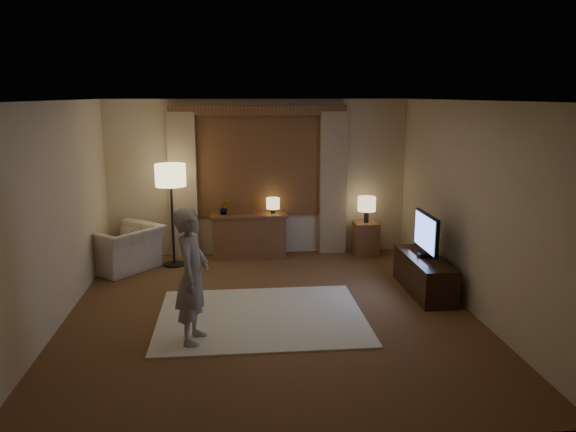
{
  "coord_description": "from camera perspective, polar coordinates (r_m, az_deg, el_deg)",
  "views": [
    {
      "loc": [
        -0.45,
        -6.57,
        2.67
      ],
      "look_at": [
        0.28,
        0.6,
        1.1
      ],
      "focal_mm": 35.0,
      "sensor_mm": 36.0,
      "label": 1
    }
  ],
  "objects": [
    {
      "name": "room",
      "position": [
        7.21,
        -2.11,
        1.58
      ],
      "size": [
        5.04,
        5.54,
        2.64
      ],
      "color": "brown",
      "rests_on": "ground"
    },
    {
      "name": "sideboard",
      "position": [
        9.37,
        -3.96,
        -2.12
      ],
      "size": [
        1.2,
        0.4,
        0.7
      ],
      "primitive_type": "cube",
      "color": "brown",
      "rests_on": "floor"
    },
    {
      "name": "plant",
      "position": [
        9.25,
        -6.48,
        0.83
      ],
      "size": [
        0.17,
        0.13,
        0.3
      ],
      "primitive_type": "imported",
      "color": "#999999",
      "rests_on": "sideboard"
    },
    {
      "name": "floor_lamp",
      "position": [
        8.88,
        -11.83,
        3.52
      ],
      "size": [
        0.47,
        0.47,
        1.62
      ],
      "color": "black",
      "rests_on": "floor"
    },
    {
      "name": "rug",
      "position": [
        6.97,
        -2.71,
        -10.18
      ],
      "size": [
        2.5,
        2.0,
        0.02
      ],
      "primitive_type": "cube",
      "color": "#EAE3C5",
      "rests_on": "floor"
    },
    {
      "name": "picture_frame",
      "position": [
        9.26,
        -4.0,
        0.58
      ],
      "size": [
        0.16,
        0.02,
        0.2
      ],
      "primitive_type": "cube",
      "color": "brown",
      "rests_on": "sideboard"
    },
    {
      "name": "side_table",
      "position": [
        9.6,
        7.9,
        -2.29
      ],
      "size": [
        0.4,
        0.4,
        0.56
      ],
      "primitive_type": "cube",
      "color": "brown",
      "rests_on": "floor"
    },
    {
      "name": "tv",
      "position": [
        7.79,
        13.87,
        -1.74
      ],
      "size": [
        0.2,
        0.84,
        0.61
      ],
      "color": "black",
      "rests_on": "tv_stand"
    },
    {
      "name": "person",
      "position": [
        6.14,
        -9.71,
        -6.02
      ],
      "size": [
        0.45,
        0.6,
        1.49
      ],
      "primitive_type": "imported",
      "rotation": [
        0.0,
        0.0,
        1.38
      ],
      "color": "gray",
      "rests_on": "rug"
    },
    {
      "name": "table_lamp_side",
      "position": [
        9.47,
        8.0,
        1.15
      ],
      "size": [
        0.3,
        0.3,
        0.44
      ],
      "color": "black",
      "rests_on": "side_table"
    },
    {
      "name": "tv_stand",
      "position": [
        7.95,
        13.67,
        -5.82
      ],
      "size": [
        0.45,
        1.4,
        0.5
      ],
      "primitive_type": "cube",
      "color": "black",
      "rests_on": "floor"
    },
    {
      "name": "table_lamp_sideboard",
      "position": [
        9.27,
        -1.54,
        1.22
      ],
      "size": [
        0.22,
        0.22,
        0.3
      ],
      "color": "black",
      "rests_on": "sideboard"
    },
    {
      "name": "armchair",
      "position": [
        9.04,
        -16.44,
        -3.18
      ],
      "size": [
        1.37,
        1.39,
        0.68
      ],
      "primitive_type": "imported",
      "rotation": [
        0.0,
        0.0,
        -2.25
      ],
      "color": "beige",
      "rests_on": "floor"
    }
  ]
}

